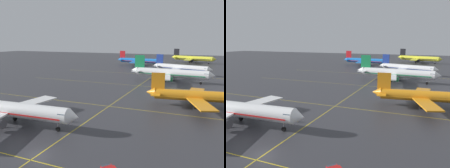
# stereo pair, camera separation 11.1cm
# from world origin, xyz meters

# --- Properties ---
(ground_plane) EXTENTS (600.00, 600.00, 0.00)m
(ground_plane) POSITION_xyz_m (0.00, 0.00, 0.00)
(ground_plane) COLOR #333338
(airliner_front_gate) EXTENTS (37.06, 31.95, 11.53)m
(airliner_front_gate) POSITION_xyz_m (-16.30, 9.82, 3.94)
(airliner_front_gate) COLOR white
(airliner_front_gate) RESTS_ON ground
(airliner_second_row) EXTENTS (33.78, 28.90, 10.50)m
(airliner_second_row) POSITION_xyz_m (26.60, 43.25, 3.59)
(airliner_second_row) COLOR orange
(airliner_second_row) RESTS_ON ground
(airliner_third_row) EXTENTS (41.67, 35.85, 12.95)m
(airliner_third_row) POSITION_xyz_m (11.56, 84.01, 4.42)
(airliner_third_row) COLOR white
(airliner_third_row) RESTS_ON ground
(airliner_far_left_stand) EXTENTS (36.67, 31.30, 11.62)m
(airliner_far_left_stand) POSITION_xyz_m (14.01, 112.89, 3.97)
(airliner_far_left_stand) COLOR white
(airliner_far_left_stand) RESTS_ON ground
(airliner_far_right_stand) EXTENTS (37.29, 32.05, 11.59)m
(airliner_far_right_stand) POSITION_xyz_m (-23.11, 149.70, 3.96)
(airliner_far_right_stand) COLOR blue
(airliner_far_right_stand) RESTS_ON ground
(airliner_distant_taxiway) EXTENTS (39.49, 33.68, 12.48)m
(airliner_distant_taxiway) POSITION_xyz_m (17.06, 186.96, 4.26)
(airliner_distant_taxiway) COLOR yellow
(airliner_distant_taxiway) RESTS_ON ground
(taxiway_markings) EXTENTS (120.10, 156.14, 0.01)m
(taxiway_markings) POSITION_xyz_m (0.00, 51.23, 0.00)
(taxiway_markings) COLOR yellow
(taxiway_markings) RESTS_ON ground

